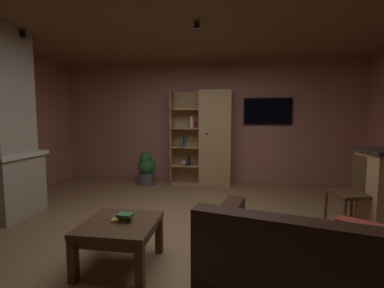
# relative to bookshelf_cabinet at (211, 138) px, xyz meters

# --- Properties ---
(floor) EXTENTS (6.49, 5.41, 0.02)m
(floor) POSITION_rel_bookshelf_cabinet_xyz_m (-0.11, -2.46, -0.99)
(floor) COLOR olive
(floor) RESTS_ON ground
(wall_back) EXTENTS (6.61, 0.06, 2.61)m
(wall_back) POSITION_rel_bookshelf_cabinet_xyz_m (-0.11, 0.27, 0.32)
(wall_back) COLOR #AD7060
(wall_back) RESTS_ON ground
(ceiling) EXTENTS (6.49, 5.41, 0.02)m
(ceiling) POSITION_rel_bookshelf_cabinet_xyz_m (-0.11, -2.46, 1.64)
(ceiling) COLOR brown
(window_pane_back) EXTENTS (0.78, 0.01, 0.78)m
(window_pane_back) POSITION_rel_bookshelf_cabinet_xyz_m (-0.37, 0.24, 0.20)
(window_pane_back) COLOR white
(bookshelf_cabinet) EXTENTS (1.26, 0.41, 1.98)m
(bookshelf_cabinet) POSITION_rel_bookshelf_cabinet_xyz_m (0.00, 0.00, 0.00)
(bookshelf_cabinet) COLOR tan
(bookshelf_cabinet) RESTS_ON ground
(leather_couch) EXTENTS (1.69, 1.27, 0.84)m
(leather_couch) POSITION_rel_bookshelf_cabinet_xyz_m (1.00, -3.72, -0.68)
(leather_couch) COLOR #382116
(leather_couch) RESTS_ON ground
(coffee_table) EXTENTS (0.66, 0.66, 0.43)m
(coffee_table) POSITION_rel_bookshelf_cabinet_xyz_m (-0.62, -3.21, -0.64)
(coffee_table) COLOR #4C331E
(coffee_table) RESTS_ON ground
(table_book_0) EXTENTS (0.15, 0.10, 0.02)m
(table_book_0) POSITION_rel_bookshelf_cabinet_xyz_m (-0.63, -3.20, -0.54)
(table_book_0) COLOR gold
(table_book_0) RESTS_ON coffee_table
(table_book_1) EXTENTS (0.13, 0.10, 0.03)m
(table_book_1) POSITION_rel_bookshelf_cabinet_xyz_m (-0.58, -3.16, -0.52)
(table_book_1) COLOR brown
(table_book_1) RESTS_ON coffee_table
(table_book_2) EXTENTS (0.14, 0.11, 0.03)m
(table_book_2) POSITION_rel_bookshelf_cabinet_xyz_m (-0.57, -3.20, -0.49)
(table_book_2) COLOR #387247
(table_book_2) RESTS_ON coffee_table
(dining_chair) EXTENTS (0.51, 0.51, 0.92)m
(dining_chair) POSITION_rel_bookshelf_cabinet_xyz_m (1.93, -2.04, -0.45)
(dining_chair) COLOR #4C331E
(dining_chair) RESTS_ON ground
(potted_floor_plant) EXTENTS (0.37, 0.37, 0.69)m
(potted_floor_plant) POSITION_rel_bookshelf_cabinet_xyz_m (-1.34, -0.25, -0.63)
(potted_floor_plant) COLOR #4C4C51
(potted_floor_plant) RESTS_ON ground
(wall_mounted_tv) EXTENTS (0.99, 0.06, 0.56)m
(wall_mounted_tv) POSITION_rel_bookshelf_cabinet_xyz_m (1.17, 0.21, 0.57)
(wall_mounted_tv) COLOR black
(track_light_spot_0) EXTENTS (0.07, 0.07, 0.09)m
(track_light_spot_0) POSITION_rel_bookshelf_cabinet_xyz_m (-2.43, -2.14, 1.56)
(track_light_spot_0) COLOR black
(track_light_spot_1) EXTENTS (0.07, 0.07, 0.09)m
(track_light_spot_1) POSITION_rel_bookshelf_cabinet_xyz_m (-0.04, -2.09, 1.56)
(track_light_spot_1) COLOR black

